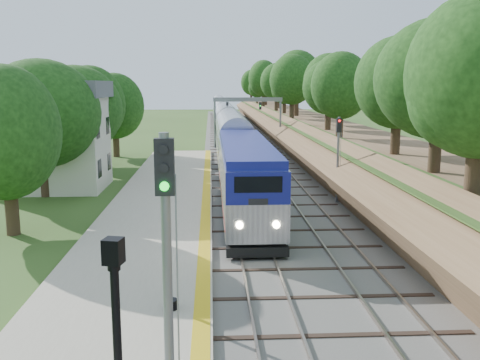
{
  "coord_description": "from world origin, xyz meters",
  "views": [
    {
      "loc": [
        -2.0,
        -10.11,
        7.73
      ],
      "look_at": [
        -0.5,
        17.38,
        2.8
      ],
      "focal_mm": 40.0,
      "sensor_mm": 36.0,
      "label": 1
    }
  ],
  "objects": [
    {
      "name": "signal_platform",
      "position": [
        -2.9,
        0.15,
        4.34
      ],
      "size": [
        0.38,
        0.3,
        6.45
      ],
      "color": "slate",
      "rests_on": "platform"
    },
    {
      "name": "signal_gantry",
      "position": [
        2.47,
        54.99,
        4.82
      ],
      "size": [
        8.4,
        0.38,
        6.2
      ],
      "color": "slate",
      "rests_on": "ground"
    },
    {
      "name": "trees_behind_platform",
      "position": [
        -11.17,
        20.67,
        4.53
      ],
      "size": [
        7.82,
        53.32,
        7.21
      ],
      "color": "#332316",
      "rests_on": "ground"
    },
    {
      "name": "yellow_stripe",
      "position": [
        -2.35,
        16.0,
        0.39
      ],
      "size": [
        0.55,
        68.0,
        0.01
      ],
      "primitive_type": "cube",
      "color": "gold",
      "rests_on": "platform"
    },
    {
      "name": "platform",
      "position": [
        -5.2,
        16.0,
        0.19
      ],
      "size": [
        6.4,
        68.0,
        0.38
      ],
      "primitive_type": "cube",
      "color": "#A59A85",
      "rests_on": "ground"
    },
    {
      "name": "train",
      "position": [
        0.0,
        68.29,
        2.16
      ],
      "size": [
        2.84,
        114.15,
        4.18
      ],
      "color": "black",
      "rests_on": "trackbed"
    },
    {
      "name": "station_building",
      "position": [
        -14.0,
        30.0,
        4.09
      ],
      "size": [
        8.6,
        6.6,
        8.0
      ],
      "color": "silver",
      "rests_on": "ground"
    },
    {
      "name": "trackbed",
      "position": [
        2.0,
        60.0,
        0.07
      ],
      "size": [
        9.5,
        170.0,
        0.28
      ],
      "color": "#4C4944",
      "rests_on": "ground"
    },
    {
      "name": "embankment",
      "position": [
        10.35,
        60.0,
        1.95
      ],
      "size": [
        10.64,
        170.0,
        11.7
      ],
      "color": "brown",
      "rests_on": "ground"
    },
    {
      "name": "lamppost_far",
      "position": [
        -3.39,
        6.71,
        2.53
      ],
      "size": [
        0.48,
        0.48,
        4.81
      ],
      "color": "black",
      "rests_on": "platform"
    },
    {
      "name": "signal_farside",
      "position": [
        6.2,
        23.76,
        3.53
      ],
      "size": [
        0.31,
        0.24,
        5.59
      ],
      "color": "slate",
      "rests_on": "ground"
    }
  ]
}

